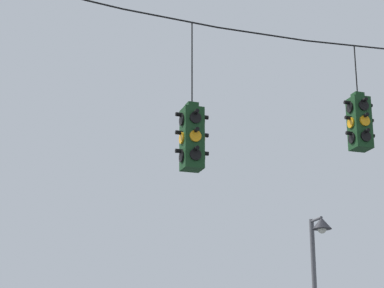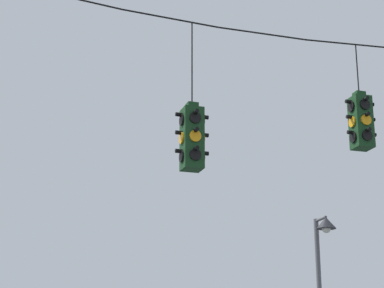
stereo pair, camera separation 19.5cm
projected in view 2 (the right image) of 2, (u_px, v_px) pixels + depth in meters
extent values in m
cylinder|color=black|center=(171.00, 19.00, 13.09)|extent=(1.74, 0.03, 0.11)
cylinder|color=black|center=(263.00, 34.00, 13.58)|extent=(1.74, 0.03, 0.03)
cylinder|color=black|center=(348.00, 44.00, 14.09)|extent=(1.74, 0.03, 0.11)
cube|color=#143819|center=(192.00, 139.00, 12.56)|extent=(0.34, 0.34, 1.07)
cube|color=#143819|center=(192.00, 106.00, 12.73)|extent=(0.19, 0.19, 0.10)
cylinder|color=black|center=(192.00, 62.00, 12.97)|extent=(0.02, 0.02, 1.51)
cylinder|color=black|center=(195.00, 117.00, 12.49)|extent=(0.20, 0.03, 0.20)
cylinder|color=black|center=(196.00, 112.00, 12.47)|extent=(0.07, 0.12, 0.07)
cylinder|color=orange|center=(195.00, 136.00, 12.39)|extent=(0.20, 0.03, 0.20)
cylinder|color=black|center=(196.00, 130.00, 12.38)|extent=(0.07, 0.12, 0.07)
cylinder|color=black|center=(195.00, 154.00, 12.30)|extent=(0.20, 0.03, 0.20)
cylinder|color=black|center=(196.00, 148.00, 12.28)|extent=(0.07, 0.12, 0.07)
cylinder|color=black|center=(189.00, 124.00, 12.82)|extent=(0.20, 0.03, 0.20)
cylinder|color=black|center=(188.00, 120.00, 12.89)|extent=(0.07, 0.12, 0.07)
cylinder|color=orange|center=(189.00, 142.00, 12.73)|extent=(0.20, 0.03, 0.20)
cylinder|color=black|center=(188.00, 138.00, 12.80)|extent=(0.07, 0.12, 0.07)
cylinder|color=black|center=(189.00, 160.00, 12.63)|extent=(0.20, 0.03, 0.20)
cylinder|color=black|center=(188.00, 156.00, 12.70)|extent=(0.07, 0.12, 0.07)
cylinder|color=black|center=(182.00, 120.00, 12.60)|extent=(0.03, 0.20, 0.20)
cylinder|color=black|center=(179.00, 115.00, 12.61)|extent=(0.12, 0.07, 0.07)
cylinder|color=orange|center=(181.00, 138.00, 12.51)|extent=(0.03, 0.20, 0.20)
cylinder|color=black|center=(179.00, 133.00, 12.52)|extent=(0.12, 0.07, 0.07)
cylinder|color=black|center=(181.00, 156.00, 12.41)|extent=(0.03, 0.20, 0.20)
cylinder|color=black|center=(179.00, 151.00, 12.43)|extent=(0.12, 0.07, 0.07)
cylinder|color=black|center=(202.00, 122.00, 12.71)|extent=(0.03, 0.20, 0.20)
cylinder|color=black|center=(205.00, 117.00, 12.75)|extent=(0.12, 0.07, 0.07)
cylinder|color=orange|center=(202.00, 140.00, 12.61)|extent=(0.03, 0.20, 0.20)
cylinder|color=black|center=(205.00, 135.00, 12.65)|extent=(0.12, 0.07, 0.07)
cylinder|color=black|center=(203.00, 158.00, 12.52)|extent=(0.03, 0.20, 0.20)
cylinder|color=black|center=(205.00, 153.00, 12.56)|extent=(0.12, 0.07, 0.07)
cube|color=#143819|center=(361.00, 123.00, 13.68)|extent=(0.34, 0.34, 0.99)
cube|color=#143819|center=(359.00, 95.00, 13.84)|extent=(0.19, 0.19, 0.10)
cylinder|color=black|center=(357.00, 68.00, 14.00)|extent=(0.02, 0.02, 0.96)
cylinder|color=black|center=(365.00, 104.00, 13.60)|extent=(0.20, 0.03, 0.20)
cylinder|color=black|center=(366.00, 99.00, 13.58)|extent=(0.07, 0.12, 0.07)
cylinder|color=orange|center=(366.00, 120.00, 13.51)|extent=(0.20, 0.03, 0.20)
cylinder|color=black|center=(367.00, 114.00, 13.50)|extent=(0.07, 0.12, 0.07)
cylinder|color=black|center=(367.00, 135.00, 13.42)|extent=(0.20, 0.03, 0.20)
cylinder|color=black|center=(368.00, 130.00, 13.41)|extent=(0.07, 0.12, 0.07)
cylinder|color=black|center=(355.00, 111.00, 13.94)|extent=(0.20, 0.03, 0.20)
cylinder|color=black|center=(353.00, 107.00, 14.00)|extent=(0.07, 0.12, 0.07)
cylinder|color=orange|center=(356.00, 126.00, 13.85)|extent=(0.20, 0.03, 0.20)
cylinder|color=black|center=(354.00, 122.00, 13.92)|extent=(0.07, 0.12, 0.07)
cylinder|color=black|center=(357.00, 141.00, 13.76)|extent=(0.20, 0.03, 0.20)
cylinder|color=black|center=(355.00, 137.00, 13.83)|extent=(0.07, 0.12, 0.07)
cylinder|color=black|center=(351.00, 107.00, 13.71)|extent=(0.03, 0.20, 0.20)
cylinder|color=black|center=(349.00, 102.00, 13.73)|extent=(0.12, 0.07, 0.07)
cylinder|color=orange|center=(352.00, 122.00, 13.63)|extent=(0.03, 0.20, 0.20)
cylinder|color=black|center=(350.00, 117.00, 13.64)|extent=(0.12, 0.07, 0.07)
cylinder|color=black|center=(353.00, 137.00, 13.54)|extent=(0.03, 0.20, 0.20)
cylinder|color=black|center=(351.00, 132.00, 13.55)|extent=(0.12, 0.07, 0.07)
cylinder|color=black|center=(369.00, 109.00, 13.82)|extent=(0.03, 0.20, 0.20)
cylinder|color=black|center=(371.00, 104.00, 13.86)|extent=(0.12, 0.07, 0.07)
cylinder|color=orange|center=(370.00, 124.00, 13.73)|extent=(0.03, 0.20, 0.20)
cylinder|color=black|center=(372.00, 119.00, 13.77)|extent=(0.12, 0.07, 0.07)
cylinder|color=black|center=(371.00, 139.00, 13.65)|extent=(0.03, 0.20, 0.20)
cylinder|color=black|center=(373.00, 135.00, 13.69)|extent=(0.12, 0.07, 0.07)
cylinder|color=#515156|center=(321.00, 219.00, 18.50)|extent=(0.07, 0.53, 0.07)
cone|color=#232328|center=(326.00, 223.00, 18.21)|extent=(0.48, 0.48, 0.29)
sphere|color=silver|center=(326.00, 229.00, 18.17)|extent=(0.22, 0.22, 0.22)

